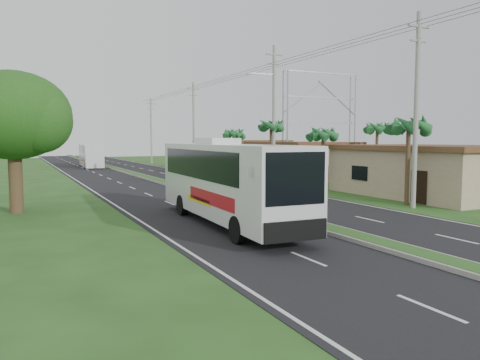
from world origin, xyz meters
name	(u,v)px	position (x,y,z in m)	size (l,w,h in m)	color
ground	(310,226)	(0.00, 0.00, 0.00)	(180.00, 180.00, 0.00)	#27481A
road_asphalt	(174,186)	(0.00, 20.00, 0.01)	(14.00, 160.00, 0.02)	black
median_strip	(174,185)	(0.00, 20.00, 0.10)	(1.20, 160.00, 0.18)	gray
lane_edge_left	(91,190)	(-6.70, 20.00, 0.00)	(0.12, 160.00, 0.01)	silver
lane_edge_right	(245,183)	(6.70, 20.00, 0.00)	(0.12, 160.00, 0.01)	silver
shop_near	(428,170)	(14.00, 6.00, 1.78)	(8.60, 12.60, 3.52)	tan
shop_mid	(301,160)	(14.00, 22.00, 1.86)	(7.60, 10.60, 3.67)	tan
shop_far	(240,155)	(14.00, 36.00, 1.93)	(8.60, 11.60, 3.82)	tan
palm_verge_a	(409,126)	(9.00, 3.00, 4.74)	(2.40, 2.40, 5.45)	#473321
palm_verge_b	(323,134)	(9.40, 12.00, 4.36)	(2.40, 2.40, 5.05)	#473321
palm_verge_c	(271,126)	(8.80, 19.00, 5.12)	(2.40, 2.40, 5.85)	#473321
palm_verge_d	(233,133)	(9.30, 28.00, 4.55)	(2.40, 2.40, 5.25)	#473321
palm_behind_shop	(377,128)	(17.50, 15.00, 4.93)	(2.40, 2.40, 5.65)	#473321
shade_tree	(11,118)	(-12.11, 10.02, 5.03)	(6.30, 6.00, 7.54)	#473321
utility_pole_a	(416,108)	(8.50, 2.00, 5.67)	(1.60, 0.28, 11.00)	gray
utility_pole_b	(274,112)	(8.47, 18.00, 6.26)	(3.20, 0.28, 12.00)	gray
utility_pole_c	(194,125)	(8.50, 38.00, 5.67)	(1.60, 0.28, 11.00)	gray
utility_pole_d	(151,130)	(8.50, 58.00, 5.42)	(1.60, 0.28, 10.50)	gray
billboard_lattice	(320,116)	(22.00, 30.00, 6.82)	(10.18, 1.18, 12.07)	gray
coach_bus_main	(227,177)	(-3.26, 1.99, 2.20)	(3.05, 12.45, 3.99)	silver
coach_bus_far	(91,154)	(-2.17, 50.93, 1.80)	(2.90, 11.01, 3.18)	silver
motorcyclist	(215,195)	(-1.72, 7.01, 0.76)	(2.01, 1.28, 2.18)	black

